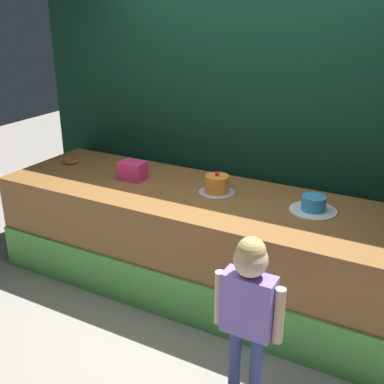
# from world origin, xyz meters

# --- Properties ---
(ground_plane) EXTENTS (12.00, 12.00, 0.00)m
(ground_plane) POSITION_xyz_m (0.00, 0.00, 0.00)
(ground_plane) COLOR gray
(stage_platform) EXTENTS (3.54, 1.03, 0.82)m
(stage_platform) POSITION_xyz_m (0.00, 0.50, 0.41)
(stage_platform) COLOR brown
(stage_platform) RESTS_ON ground_plane
(curtain_backdrop) EXTENTS (4.07, 0.08, 2.73)m
(curtain_backdrop) POSITION_xyz_m (0.00, 1.11, 1.36)
(curtain_backdrop) COLOR black
(curtain_backdrop) RESTS_ON ground_plane
(child_figure) EXTENTS (0.41, 0.19, 1.07)m
(child_figure) POSITION_xyz_m (0.70, -0.44, 0.69)
(child_figure) COLOR #3F4C8C
(child_figure) RESTS_ON ground_plane
(pink_box) EXTENTS (0.22, 0.17, 0.15)m
(pink_box) POSITION_xyz_m (-0.75, 0.53, 0.90)
(pink_box) COLOR #EF3582
(pink_box) RESTS_ON stage_platform
(donut) EXTENTS (0.14, 0.14, 0.04)m
(donut) POSITION_xyz_m (-1.51, 0.60, 0.84)
(donut) COLOR brown
(donut) RESTS_ON stage_platform
(cake_left) EXTENTS (0.28, 0.28, 0.18)m
(cake_left) POSITION_xyz_m (0.00, 0.58, 0.89)
(cake_left) COLOR silver
(cake_left) RESTS_ON stage_platform
(cake_center) EXTENTS (0.34, 0.34, 0.11)m
(cake_center) POSITION_xyz_m (0.75, 0.60, 0.87)
(cake_center) COLOR white
(cake_center) RESTS_ON stage_platform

